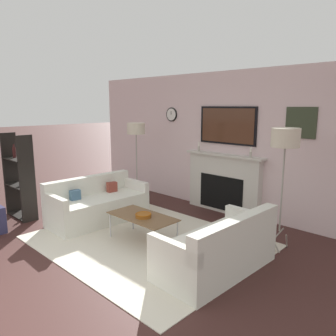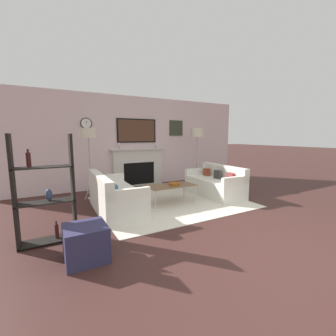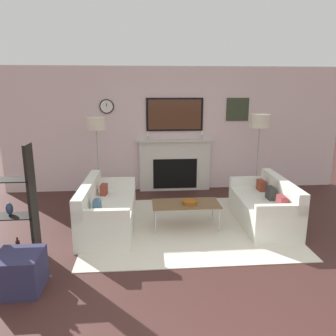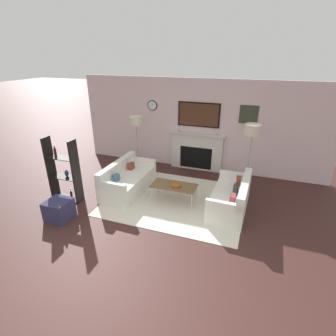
% 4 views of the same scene
% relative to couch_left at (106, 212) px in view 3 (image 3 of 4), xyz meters
% --- Properties ---
extents(fireplace_wall, '(7.48, 0.28, 2.70)m').
position_rel_couch_left_xyz_m(fireplace_wall, '(1.33, 2.12, 0.94)').
color(fireplace_wall, beige).
rests_on(fireplace_wall, ground_plane).
extents(area_rug, '(3.27, 2.67, 0.01)m').
position_rel_couch_left_xyz_m(area_rug, '(1.32, -0.00, -0.29)').
color(area_rug, beige).
rests_on(area_rug, ground_plane).
extents(couch_left, '(0.84, 1.75, 0.78)m').
position_rel_couch_left_xyz_m(couch_left, '(0.00, 0.00, 0.00)').
color(couch_left, silver).
rests_on(couch_left, ground_plane).
extents(couch_right, '(0.82, 1.65, 0.77)m').
position_rel_couch_left_xyz_m(couch_right, '(2.65, -0.00, -0.01)').
color(couch_right, silver).
rests_on(couch_right, ground_plane).
extents(coffee_table, '(1.09, 0.54, 0.42)m').
position_rel_couch_left_xyz_m(coffee_table, '(1.29, -0.06, 0.10)').
color(coffee_table, brown).
rests_on(coffee_table, ground_plane).
extents(decorative_bowl, '(0.24, 0.24, 0.06)m').
position_rel_couch_left_xyz_m(decorative_bowl, '(1.35, -0.09, 0.16)').
color(decorative_bowl, '#935019').
rests_on(decorative_bowl, coffee_table).
extents(floor_lamp_left, '(0.36, 0.36, 1.72)m').
position_rel_couch_left_xyz_m(floor_lamp_left, '(-0.25, 1.16, 1.27)').
color(floor_lamp_left, '#9E998E').
rests_on(floor_lamp_left, ground_plane).
extents(floor_lamp_right, '(0.39, 0.39, 1.77)m').
position_rel_couch_left_xyz_m(floor_lamp_right, '(2.90, 1.16, 1.31)').
color(floor_lamp_right, '#9E998E').
rests_on(floor_lamp_right, ground_plane).
extents(shelf_unit, '(0.77, 0.28, 1.56)m').
position_rel_couch_left_xyz_m(shelf_unit, '(-1.21, -0.86, 0.44)').
color(shelf_unit, black).
rests_on(shelf_unit, ground_plane).
extents(ottoman, '(0.50, 0.50, 0.44)m').
position_rel_couch_left_xyz_m(ottoman, '(-0.81, -1.61, -0.07)').
color(ottoman, '#2D2B4B').
rests_on(ottoman, ground_plane).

